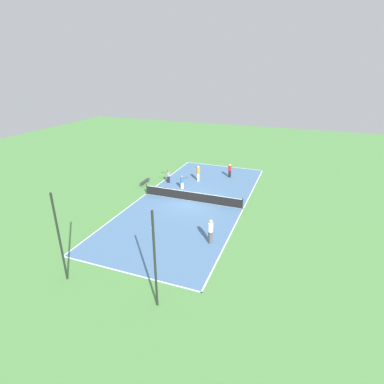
{
  "coord_description": "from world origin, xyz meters",
  "views": [
    {
      "loc": [
        -8.86,
        23.45,
        11.36
      ],
      "look_at": [
        0.0,
        0.0,
        0.9
      ],
      "focal_mm": 28.0,
      "sensor_mm": 36.0,
      "label": 1
    }
  ],
  "objects_px": {
    "tennis_ball_midcourt": "(151,227)",
    "fence_post_back_left": "(155,261)",
    "tennis_net": "(192,196)",
    "bench": "(145,181)",
    "player_near_blue": "(182,181)",
    "player_far_white": "(211,230)",
    "fence_post_back_right": "(59,238)",
    "player_coach_red": "(230,170)",
    "player_baseline_gray": "(168,175)",
    "tennis_ball_far_baseline": "(217,195)",
    "tennis_ball_near_net": "(219,206)",
    "player_center_orange": "(198,172)"
  },
  "relations": [
    {
      "from": "tennis_ball_midcourt",
      "to": "fence_post_back_left",
      "type": "height_order",
      "value": "fence_post_back_left"
    },
    {
      "from": "tennis_net",
      "to": "bench",
      "type": "xyz_separation_m",
      "value": [
        6.05,
        -2.15,
        -0.11
      ]
    },
    {
      "from": "bench",
      "to": "fence_post_back_left",
      "type": "distance_m",
      "value": 17.6
    },
    {
      "from": "player_near_blue",
      "to": "tennis_ball_midcourt",
      "type": "height_order",
      "value": "player_near_blue"
    },
    {
      "from": "player_far_white",
      "to": "fence_post_back_right",
      "type": "bearing_deg",
      "value": -9.34
    },
    {
      "from": "fence_post_back_right",
      "to": "player_near_blue",
      "type": "bearing_deg",
      "value": -93.43
    },
    {
      "from": "fence_post_back_left",
      "to": "fence_post_back_right",
      "type": "bearing_deg",
      "value": 0.0
    },
    {
      "from": "player_far_white",
      "to": "fence_post_back_left",
      "type": "xyz_separation_m",
      "value": [
        0.79,
        6.59,
        1.63
      ]
    },
    {
      "from": "fence_post_back_right",
      "to": "tennis_ball_midcourt",
      "type": "bearing_deg",
      "value": -104.08
    },
    {
      "from": "player_near_blue",
      "to": "player_coach_red",
      "type": "distance_m",
      "value": 6.21
    },
    {
      "from": "tennis_ball_midcourt",
      "to": "player_baseline_gray",
      "type": "bearing_deg",
      "value": -72.84
    },
    {
      "from": "tennis_net",
      "to": "player_far_white",
      "type": "bearing_deg",
      "value": 120.79
    },
    {
      "from": "player_baseline_gray",
      "to": "fence_post_back_right",
      "type": "relative_size",
      "value": 0.27
    },
    {
      "from": "tennis_ball_midcourt",
      "to": "fence_post_back_right",
      "type": "height_order",
      "value": "fence_post_back_right"
    },
    {
      "from": "player_near_blue",
      "to": "tennis_ball_far_baseline",
      "type": "relative_size",
      "value": 20.19
    },
    {
      "from": "player_baseline_gray",
      "to": "fence_post_back_left",
      "type": "relative_size",
      "value": 0.27
    },
    {
      "from": "tennis_net",
      "to": "player_far_white",
      "type": "xyz_separation_m",
      "value": [
        -3.71,
        6.23,
        0.58
      ]
    },
    {
      "from": "fence_post_back_left",
      "to": "fence_post_back_right",
      "type": "xyz_separation_m",
      "value": [
        5.84,
        0.0,
        0.0
      ]
    },
    {
      "from": "player_coach_red",
      "to": "tennis_ball_midcourt",
      "type": "relative_size",
      "value": 22.18
    },
    {
      "from": "bench",
      "to": "tennis_ball_far_baseline",
      "type": "relative_size",
      "value": 25.15
    },
    {
      "from": "player_baseline_gray",
      "to": "player_coach_red",
      "type": "height_order",
      "value": "player_coach_red"
    },
    {
      "from": "bench",
      "to": "player_near_blue",
      "type": "height_order",
      "value": "player_near_blue"
    },
    {
      "from": "player_baseline_gray",
      "to": "fence_post_back_left",
      "type": "xyz_separation_m",
      "value": [
        -6.95,
        16.37,
        1.88
      ]
    },
    {
      "from": "bench",
      "to": "tennis_ball_midcourt",
      "type": "bearing_deg",
      "value": 31.73
    },
    {
      "from": "bench",
      "to": "tennis_ball_midcourt",
      "type": "distance_m",
      "value": 9.32
    },
    {
      "from": "tennis_net",
      "to": "tennis_ball_far_baseline",
      "type": "distance_m",
      "value": 2.82
    },
    {
      "from": "tennis_net",
      "to": "tennis_ball_midcourt",
      "type": "height_order",
      "value": "tennis_net"
    },
    {
      "from": "tennis_net",
      "to": "bench",
      "type": "bearing_deg",
      "value": -19.56
    },
    {
      "from": "player_far_white",
      "to": "player_baseline_gray",
      "type": "height_order",
      "value": "player_far_white"
    },
    {
      "from": "tennis_ball_midcourt",
      "to": "player_near_blue",
      "type": "bearing_deg",
      "value": -84.12
    },
    {
      "from": "tennis_ball_near_net",
      "to": "fence_post_back_right",
      "type": "distance_m",
      "value": 13.9
    },
    {
      "from": "bench",
      "to": "player_near_blue",
      "type": "distance_m",
      "value": 4.08
    },
    {
      "from": "tennis_ball_near_net",
      "to": "fence_post_back_left",
      "type": "xyz_separation_m",
      "value": [
        -0.25,
        12.45,
        2.66
      ]
    },
    {
      "from": "tennis_ball_far_baseline",
      "to": "fence_post_back_left",
      "type": "bearing_deg",
      "value": 94.22
    },
    {
      "from": "player_near_blue",
      "to": "player_coach_red",
      "type": "relative_size",
      "value": 0.91
    },
    {
      "from": "player_far_white",
      "to": "fence_post_back_right",
      "type": "height_order",
      "value": "fence_post_back_right"
    },
    {
      "from": "player_near_blue",
      "to": "fence_post_back_left",
      "type": "height_order",
      "value": "fence_post_back_left"
    },
    {
      "from": "tennis_net",
      "to": "fence_post_back_right",
      "type": "distance_m",
      "value": 13.33
    },
    {
      "from": "bench",
      "to": "player_far_white",
      "type": "bearing_deg",
      "value": 49.36
    },
    {
      "from": "player_far_white",
      "to": "player_coach_red",
      "type": "bearing_deg",
      "value": -135.61
    },
    {
      "from": "player_center_orange",
      "to": "player_far_white",
      "type": "height_order",
      "value": "player_far_white"
    },
    {
      "from": "player_coach_red",
      "to": "fence_post_back_right",
      "type": "xyz_separation_m",
      "value": [
        4.57,
        20.32,
        1.84
      ]
    },
    {
      "from": "player_coach_red",
      "to": "tennis_ball_far_baseline",
      "type": "bearing_deg",
      "value": -81.28
    },
    {
      "from": "tennis_ball_midcourt",
      "to": "fence_post_back_left",
      "type": "relative_size",
      "value": 0.01
    },
    {
      "from": "player_center_orange",
      "to": "tennis_ball_near_net",
      "type": "xyz_separation_m",
      "value": [
        -3.91,
        5.5,
        -0.96
      ]
    },
    {
      "from": "tennis_net",
      "to": "tennis_ball_near_net",
      "type": "distance_m",
      "value": 2.73
    },
    {
      "from": "tennis_net",
      "to": "tennis_ball_far_baseline",
      "type": "xyz_separation_m",
      "value": [
        -1.82,
        -2.11,
        -0.45
      ]
    },
    {
      "from": "player_baseline_gray",
      "to": "tennis_ball_midcourt",
      "type": "distance_m",
      "value": 9.79
    },
    {
      "from": "tennis_net",
      "to": "tennis_ball_midcourt",
      "type": "bearing_deg",
      "value": 78.7
    },
    {
      "from": "player_baseline_gray",
      "to": "player_far_white",
      "type": "bearing_deg",
      "value": 120.27
    }
  ]
}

